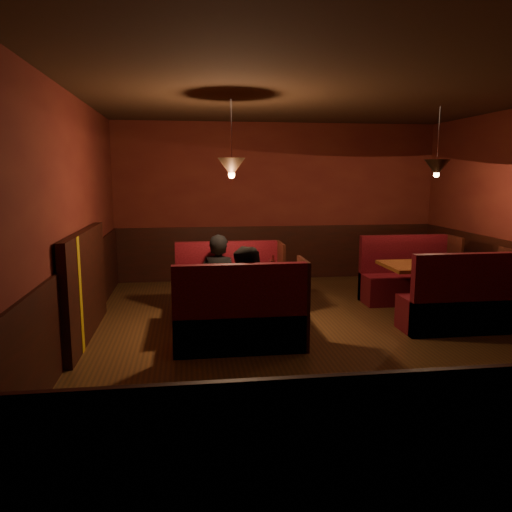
{
  "coord_description": "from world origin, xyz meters",
  "views": [
    {
      "loc": [
        -1.69,
        -5.71,
        1.96
      ],
      "look_at": [
        -0.84,
        0.41,
        0.95
      ],
      "focal_mm": 35.0,
      "sensor_mm": 36.0,
      "label": 1
    }
  ],
  "objects": [
    {
      "name": "second_bench_far",
      "position": [
        1.69,
        1.5,
        0.33
      ],
      "size": [
        1.44,
        0.54,
        1.03
      ],
      "color": "black",
      "rests_on": "ground"
    },
    {
      "name": "second_table",
      "position": [
        1.66,
        0.72,
        0.54
      ],
      "size": [
        1.3,
        0.83,
        0.73
      ],
      "color": "#5A2B12",
      "rests_on": "ground"
    },
    {
      "name": "diner_a",
      "position": [
        -1.27,
        1.02,
        0.76
      ],
      "size": [
        0.65,
        0.55,
        1.51
      ],
      "primitive_type": "imported",
      "rotation": [
        0.0,
        0.0,
        2.73
      ],
      "color": "black",
      "rests_on": "ground"
    },
    {
      "name": "room",
      "position": [
        -0.28,
        0.05,
        1.05
      ],
      "size": [
        6.02,
        7.02,
        2.92
      ],
      "color": "#3A2716",
      "rests_on": "ground"
    },
    {
      "name": "diner_b",
      "position": [
        -1.0,
        -0.27,
        0.76
      ],
      "size": [
        0.87,
        0.76,
        1.52
      ],
      "primitive_type": "imported",
      "rotation": [
        0.0,
        0.0,
        -0.28
      ],
      "color": "black",
      "rests_on": "ground"
    },
    {
      "name": "main_table",
      "position": [
        -1.13,
        0.41,
        0.56
      ],
      "size": [
        1.36,
        0.82,
        0.95
      ],
      "color": "#5A2B12",
      "rests_on": "ground"
    },
    {
      "name": "main_bench_near",
      "position": [
        -1.11,
        -0.36,
        0.32
      ],
      "size": [
        1.49,
        0.53,
        1.02
      ],
      "color": "black",
      "rests_on": "ground"
    },
    {
      "name": "second_bench_near",
      "position": [
        1.69,
        -0.06,
        0.33
      ],
      "size": [
        1.44,
        0.54,
        1.03
      ],
      "color": "black",
      "rests_on": "ground"
    },
    {
      "name": "main_bench_far",
      "position": [
        -1.11,
        1.18,
        0.32
      ],
      "size": [
        1.49,
        0.53,
        1.02
      ],
      "color": "black",
      "rests_on": "ground"
    }
  ]
}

